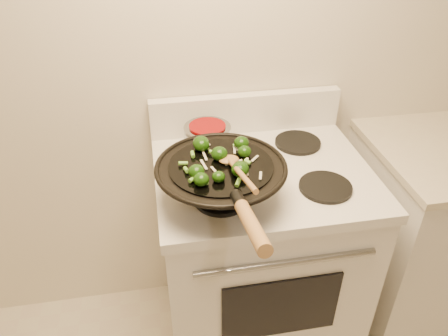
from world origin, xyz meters
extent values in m
plane|color=beige|center=(0.00, 1.50, 1.30)|extent=(3.50, 0.00, 3.50)
cube|color=white|center=(-0.05, 1.17, 0.44)|extent=(0.76, 0.64, 0.88)
cube|color=white|center=(-0.05, 1.17, 0.90)|extent=(0.78, 0.66, 0.04)
cube|color=white|center=(-0.05, 1.47, 1.00)|extent=(0.78, 0.05, 0.16)
cylinder|color=gray|center=(-0.05, 0.84, 0.78)|extent=(0.60, 0.02, 0.02)
cube|color=black|center=(-0.05, 0.84, 0.55)|extent=(0.42, 0.01, 0.28)
cylinder|color=black|center=(-0.23, 1.02, 0.93)|extent=(0.18, 0.18, 0.01)
cylinder|color=black|center=(0.13, 1.02, 0.93)|extent=(0.18, 0.18, 0.01)
cylinder|color=black|center=(-0.23, 1.32, 0.93)|extent=(0.18, 0.18, 0.01)
cylinder|color=black|center=(0.13, 1.32, 0.93)|extent=(0.18, 0.18, 0.01)
cube|color=silver|center=(0.81, 1.20, 0.44)|extent=(0.72, 0.60, 0.88)
torus|color=black|center=(-0.23, 1.02, 1.05)|extent=(0.42, 0.42, 0.02)
cylinder|color=black|center=(-0.23, 1.02, 1.06)|extent=(0.33, 0.33, 0.01)
cylinder|color=black|center=(-0.22, 0.79, 1.10)|extent=(0.03, 0.07, 0.05)
cylinder|color=olive|center=(-0.22, 0.65, 1.13)|extent=(0.04, 0.22, 0.08)
ellipsoid|color=#133307|center=(-0.14, 1.11, 1.08)|extent=(0.05, 0.05, 0.04)
cylinder|color=#50852F|center=(-0.13, 1.11, 1.06)|extent=(0.01, 0.02, 0.02)
ellipsoid|color=#133307|center=(-0.15, 1.06, 1.08)|extent=(0.04, 0.04, 0.04)
ellipsoid|color=#133307|center=(-0.28, 1.13, 1.08)|extent=(0.05, 0.05, 0.05)
ellipsoid|color=#133307|center=(-0.28, 1.12, 1.08)|extent=(0.05, 0.05, 0.04)
cylinder|color=#50852F|center=(-0.26, 1.12, 1.06)|extent=(0.02, 0.02, 0.02)
ellipsoid|color=#133307|center=(-0.31, 0.97, 1.08)|extent=(0.05, 0.05, 0.04)
ellipsoid|color=#133307|center=(-0.25, 0.94, 1.07)|extent=(0.04, 0.04, 0.03)
ellipsoid|color=#133307|center=(-0.30, 0.93, 1.08)|extent=(0.05, 0.05, 0.04)
cylinder|color=#50852F|center=(-0.29, 0.93, 1.06)|extent=(0.02, 0.02, 0.02)
ellipsoid|color=#133307|center=(-0.18, 0.95, 1.08)|extent=(0.05, 0.05, 0.04)
ellipsoid|color=#133307|center=(-0.23, 1.05, 1.08)|extent=(0.05, 0.05, 0.04)
ellipsoid|color=#133307|center=(-0.18, 0.96, 1.08)|extent=(0.05, 0.05, 0.04)
cylinder|color=#50852F|center=(-0.16, 0.96, 1.06)|extent=(0.02, 0.02, 0.02)
cube|color=beige|center=(-0.27, 1.08, 1.06)|extent=(0.01, 0.06, 0.00)
cube|color=beige|center=(-0.23, 1.09, 1.06)|extent=(0.04, 0.03, 0.00)
cube|color=beige|center=(-0.28, 1.03, 1.06)|extent=(0.02, 0.06, 0.00)
cube|color=beige|center=(-0.12, 0.94, 1.06)|extent=(0.02, 0.04, 0.00)
cube|color=beige|center=(-0.19, 1.02, 1.06)|extent=(0.06, 0.02, 0.00)
cube|color=beige|center=(-0.12, 1.03, 1.06)|extent=(0.03, 0.03, 0.00)
cube|color=beige|center=(-0.17, 1.10, 1.06)|extent=(0.02, 0.06, 0.00)
cube|color=beige|center=(-0.16, 1.09, 1.06)|extent=(0.03, 0.06, 0.00)
cube|color=beige|center=(-0.25, 0.99, 1.06)|extent=(0.02, 0.04, 0.00)
cube|color=beige|center=(-0.27, 1.14, 1.06)|extent=(0.06, 0.02, 0.00)
cube|color=beige|center=(-0.27, 1.14, 1.06)|extent=(0.02, 0.05, 0.00)
cube|color=beige|center=(-0.30, 0.96, 1.06)|extent=(0.03, 0.05, 0.00)
cylinder|color=#5EA033|center=(-0.34, 1.00, 1.07)|extent=(0.02, 0.02, 0.01)
cylinder|color=#5EA033|center=(-0.20, 0.91, 1.07)|extent=(0.02, 0.03, 0.01)
cylinder|color=#5EA033|center=(-0.24, 1.08, 1.07)|extent=(0.03, 0.02, 0.01)
cylinder|color=#5EA033|center=(-0.24, 0.94, 1.07)|extent=(0.03, 0.03, 0.02)
cylinder|color=#5EA033|center=(-0.15, 1.01, 1.07)|extent=(0.03, 0.03, 0.02)
cylinder|color=#5EA033|center=(-0.16, 1.12, 1.07)|extent=(0.03, 0.02, 0.01)
cylinder|color=#5EA033|center=(-0.32, 0.95, 1.07)|extent=(0.02, 0.03, 0.01)
cylinder|color=#5EA033|center=(-0.31, 1.08, 1.07)|extent=(0.01, 0.02, 0.01)
cylinder|color=#5EA033|center=(-0.34, 1.04, 1.07)|extent=(0.02, 0.03, 0.01)
sphere|color=beige|center=(-0.19, 1.02, 1.06)|extent=(0.01, 0.01, 0.01)
sphere|color=beige|center=(-0.16, 0.95, 1.06)|extent=(0.01, 0.01, 0.01)
sphere|color=beige|center=(-0.14, 1.03, 1.06)|extent=(0.01, 0.01, 0.01)
sphere|color=beige|center=(-0.21, 1.11, 1.06)|extent=(0.01, 0.01, 0.01)
sphere|color=beige|center=(-0.16, 1.00, 1.06)|extent=(0.01, 0.01, 0.01)
ellipsoid|color=olive|center=(-0.20, 1.03, 1.07)|extent=(0.07, 0.05, 0.02)
cylinder|color=olive|center=(-0.19, 0.90, 1.10)|extent=(0.04, 0.26, 0.08)
cylinder|color=gray|center=(-0.23, 1.32, 0.98)|extent=(0.18, 0.18, 0.10)
cylinder|color=#730506|center=(-0.23, 1.32, 1.03)|extent=(0.14, 0.14, 0.01)
cylinder|color=black|center=(-0.17, 1.19, 1.03)|extent=(0.06, 0.11, 0.02)
camera|label=1|loc=(-0.42, -0.09, 1.81)|focal=35.00mm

